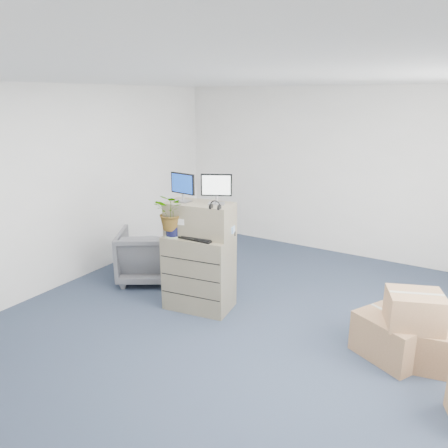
{
  "coord_description": "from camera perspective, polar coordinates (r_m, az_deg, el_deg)",
  "views": [
    {
      "loc": [
        2.04,
        -3.7,
        2.64
      ],
      "look_at": [
        -0.46,
        0.4,
        1.22
      ],
      "focal_mm": 35.0,
      "sensor_mm": 36.0,
      "label": 1
    }
  ],
  "objects": [
    {
      "name": "external_drive",
      "position": [
        5.42,
        0.21,
        -1.24
      ],
      "size": [
        0.21,
        0.17,
        0.06
      ],
      "primitive_type": "cube",
      "rotation": [
        0.0,
        0.0,
        -0.12
      ],
      "color": "black",
      "rests_on": "filing_cabinet_lower"
    },
    {
      "name": "keyboard",
      "position": [
        5.3,
        -3.53,
        -1.87
      ],
      "size": [
        0.45,
        0.19,
        0.02
      ],
      "primitive_type": "cube",
      "rotation": [
        0.0,
        0.0,
        0.0
      ],
      "color": "black",
      "rests_on": "filing_cabinet_lower"
    },
    {
      "name": "ground",
      "position": [
        4.98,
        2.17,
        -15.55
      ],
      "size": [
        7.0,
        7.0,
        0.0
      ],
      "primitive_type": "plane",
      "color": "#283148",
      "rests_on": "ground"
    },
    {
      "name": "water_bottle",
      "position": [
        5.41,
        -2.81,
        -0.42
      ],
      "size": [
        0.06,
        0.06,
        0.22
      ],
      "primitive_type": "cylinder",
      "color": "#999DA1",
      "rests_on": "filing_cabinet_lower"
    },
    {
      "name": "monitor_left",
      "position": [
        5.39,
        -5.42,
        5.01
      ],
      "size": [
        0.36,
        0.15,
        0.35
      ],
      "rotation": [
        0.0,
        0.0,
        -0.09
      ],
      "color": "#99999E",
      "rests_on": "filing_cabinet_upper"
    },
    {
      "name": "phone_dock",
      "position": [
        5.5,
        -3.79,
        -0.9
      ],
      "size": [
        0.06,
        0.05,
        0.12
      ],
      "rotation": [
        0.0,
        0.0,
        0.14
      ],
      "color": "silver",
      "rests_on": "filing_cabinet_lower"
    },
    {
      "name": "monitor_right",
      "position": [
        5.24,
        -1.0,
        4.82
      ],
      "size": [
        0.34,
        0.21,
        0.37
      ],
      "rotation": [
        0.0,
        0.0,
        0.47
      ],
      "color": "#99999E",
      "rests_on": "filing_cabinet_upper"
    },
    {
      "name": "headphones",
      "position": [
        5.06,
        -1.17,
        2.41
      ],
      "size": [
        0.13,
        0.03,
        0.13
      ],
      "primitive_type": "torus",
      "rotation": [
        1.57,
        0.0,
        0.14
      ],
      "color": "black",
      "rests_on": "filing_cabinet_upper"
    },
    {
      "name": "office_chair",
      "position": [
        6.52,
        -9.91,
        -3.7
      ],
      "size": [
        1.1,
        1.09,
        0.84
      ],
      "primitive_type": "imported",
      "rotation": [
        0.0,
        0.0,
        3.69
      ],
      "color": "slate",
      "rests_on": "ground"
    },
    {
      "name": "tissue_box",
      "position": [
        5.35,
        0.19,
        -0.67
      ],
      "size": [
        0.24,
        0.18,
        0.08
      ],
      "primitive_type": "cube",
      "rotation": [
        0.0,
        0.0,
        0.33
      ],
      "color": "#3D88D1",
      "rests_on": "external_drive"
    },
    {
      "name": "mouse",
      "position": [
        5.19,
        -0.64,
        -2.2
      ],
      "size": [
        0.1,
        0.07,
        0.03
      ],
      "primitive_type": "ellipsoid",
      "rotation": [
        0.0,
        0.0,
        0.1
      ],
      "color": "silver",
      "rests_on": "filing_cabinet_lower"
    },
    {
      "name": "filing_cabinet_lower",
      "position": [
        5.59,
        -3.27,
        -6.28
      ],
      "size": [
        0.89,
        0.62,
        0.96
      ],
      "primitive_type": "cube",
      "rotation": [
        0.0,
        0.0,
        0.14
      ],
      "color": "#84795B",
      "rests_on": "ground"
    },
    {
      "name": "potted_plant",
      "position": [
        5.36,
        -6.77,
        0.93
      ],
      "size": [
        0.46,
        0.5,
        0.44
      ],
      "rotation": [
        0.0,
        0.0,
        0.14
      ],
      "color": "#A2B894",
      "rests_on": "filing_cabinet_lower"
    },
    {
      "name": "filing_cabinet_upper",
      "position": [
        5.4,
        -3.17,
        0.65
      ],
      "size": [
        0.88,
        0.53,
        0.41
      ],
      "primitive_type": "cube",
      "rotation": [
        0.0,
        0.0,
        0.14
      ],
      "color": "#84795B",
      "rests_on": "filing_cabinet_lower"
    },
    {
      "name": "wall_back",
      "position": [
        7.6,
        15.4,
        6.46
      ],
      "size": [
        6.0,
        0.02,
        2.8
      ],
      "primitive_type": "cube",
      "color": "silver",
      "rests_on": "ground"
    }
  ]
}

